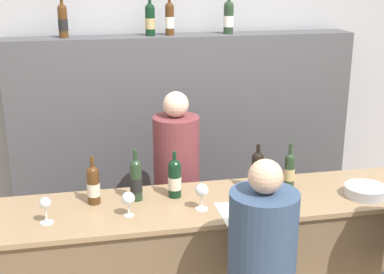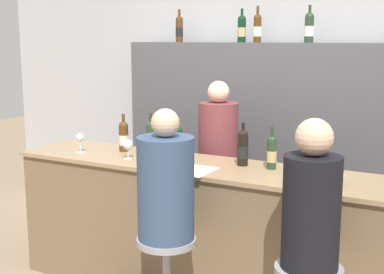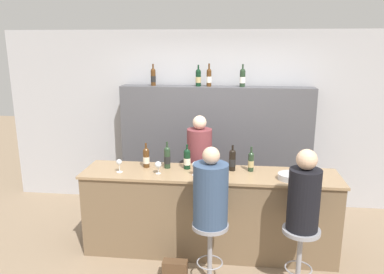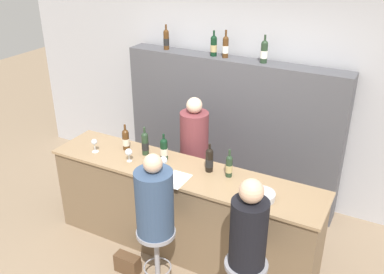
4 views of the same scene
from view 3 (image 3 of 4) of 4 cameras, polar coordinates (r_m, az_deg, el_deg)
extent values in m
plane|color=#8C755B|center=(4.44, 2.25, -18.73)|extent=(16.00, 16.00, 0.00)
cube|color=#B2B2B7|center=(5.60, 3.77, 2.67)|extent=(6.40, 0.05, 2.60)
cube|color=brown|center=(4.46, 2.60, -11.58)|extent=(2.87, 0.58, 0.95)
cube|color=#997A56|center=(4.27, 2.68, -5.64)|extent=(2.91, 0.62, 0.03)
cube|color=#4C4C51|center=(5.48, 3.58, -1.81)|extent=(2.73, 0.28, 1.82)
cylinder|color=#4C2D14|center=(4.45, -6.99, -3.36)|extent=(0.07, 0.07, 0.20)
cylinder|color=beige|center=(4.46, -6.98, -3.48)|extent=(0.08, 0.08, 0.08)
sphere|color=#4C2D14|center=(4.42, -7.03, -2.14)|extent=(0.07, 0.07, 0.07)
cylinder|color=#4C2D14|center=(4.41, -7.05, -1.44)|extent=(0.02, 0.02, 0.08)
cylinder|color=#233823|center=(4.40, -3.79, -3.35)|extent=(0.07, 0.07, 0.22)
cylinder|color=black|center=(4.40, -3.79, -3.49)|extent=(0.07, 0.07, 0.09)
sphere|color=#233823|center=(4.37, -3.82, -1.97)|extent=(0.07, 0.07, 0.07)
cylinder|color=#233823|center=(4.35, -3.83, -1.26)|extent=(0.02, 0.02, 0.08)
cylinder|color=black|center=(4.37, -0.76, -3.60)|extent=(0.08, 0.08, 0.20)
cylinder|color=beige|center=(4.37, -0.76, -3.72)|extent=(0.08, 0.08, 0.08)
sphere|color=black|center=(4.34, -0.77, -2.34)|extent=(0.08, 0.08, 0.08)
cylinder|color=black|center=(4.32, -0.77, -1.66)|extent=(0.02, 0.02, 0.08)
cylinder|color=black|center=(4.33, 6.16, -3.74)|extent=(0.08, 0.08, 0.21)
cylinder|color=black|center=(4.33, 6.16, -3.87)|extent=(0.08, 0.08, 0.09)
sphere|color=black|center=(4.30, 6.20, -2.39)|extent=(0.08, 0.08, 0.08)
cylinder|color=black|center=(4.29, 6.21, -1.73)|extent=(0.02, 0.02, 0.07)
cylinder|color=#233823|center=(4.34, 8.97, -3.93)|extent=(0.07, 0.07, 0.19)
cylinder|color=tan|center=(4.34, 8.96, -4.06)|extent=(0.07, 0.07, 0.08)
sphere|color=#233823|center=(4.31, 9.02, -2.71)|extent=(0.07, 0.07, 0.07)
cylinder|color=#233823|center=(4.30, 9.04, -2.01)|extent=(0.02, 0.02, 0.08)
cylinder|color=#4C2D14|center=(5.41, -5.92, 8.90)|extent=(0.07, 0.07, 0.21)
cylinder|color=black|center=(5.41, -5.92, 8.78)|extent=(0.07, 0.07, 0.08)
sphere|color=#4C2D14|center=(5.40, -5.95, 10.01)|extent=(0.07, 0.07, 0.07)
cylinder|color=#4C2D14|center=(5.40, -5.96, 10.59)|extent=(0.02, 0.02, 0.08)
cylinder|color=black|center=(5.31, 0.97, 8.82)|extent=(0.07, 0.07, 0.20)
cylinder|color=tan|center=(5.31, 0.97, 8.71)|extent=(0.08, 0.08, 0.08)
sphere|color=black|center=(5.30, 0.97, 9.91)|extent=(0.07, 0.07, 0.07)
cylinder|color=black|center=(5.30, 0.97, 10.51)|extent=(0.02, 0.02, 0.08)
cylinder|color=#4C2D14|center=(5.30, 2.60, 8.85)|extent=(0.07, 0.07, 0.21)
cylinder|color=white|center=(5.30, 2.60, 8.74)|extent=(0.07, 0.07, 0.09)
sphere|color=#4C2D14|center=(5.29, 2.61, 10.00)|extent=(0.07, 0.07, 0.07)
cylinder|color=#4C2D14|center=(5.28, 2.62, 10.64)|extent=(0.02, 0.02, 0.09)
cylinder|color=#233823|center=(5.28, 7.70, 8.73)|extent=(0.08, 0.08, 0.21)
cylinder|color=white|center=(5.29, 7.69, 8.61)|extent=(0.08, 0.08, 0.09)
sphere|color=#233823|center=(5.28, 7.74, 9.88)|extent=(0.08, 0.08, 0.08)
cylinder|color=#233823|center=(5.27, 7.76, 10.50)|extent=(0.02, 0.02, 0.08)
cylinder|color=silver|center=(4.36, -10.98, -5.24)|extent=(0.07, 0.07, 0.00)
cylinder|color=silver|center=(4.35, -11.00, -4.67)|extent=(0.01, 0.01, 0.09)
sphere|color=silver|center=(4.32, -11.05, -3.75)|extent=(0.06, 0.06, 0.06)
cylinder|color=silver|center=(4.25, -5.15, -5.55)|extent=(0.06, 0.06, 0.00)
cylinder|color=silver|center=(4.24, -5.16, -5.09)|extent=(0.01, 0.01, 0.07)
sphere|color=silver|center=(4.22, -5.18, -4.22)|extent=(0.08, 0.08, 0.08)
cylinder|color=silver|center=(4.19, 0.53, -5.79)|extent=(0.08, 0.08, 0.00)
cylinder|color=silver|center=(4.17, 0.53, -5.25)|extent=(0.01, 0.01, 0.08)
sphere|color=silver|center=(4.15, 0.54, -4.26)|extent=(0.08, 0.08, 0.08)
cylinder|color=#B7B7BC|center=(4.19, 14.69, -5.85)|extent=(0.26, 0.26, 0.06)
cube|color=white|center=(4.09, 3.11, -6.33)|extent=(0.21, 0.30, 0.00)
cylinder|color=gray|center=(4.02, 2.73, -17.44)|extent=(0.05, 0.05, 0.61)
torus|color=gray|center=(4.07, 2.72, -18.54)|extent=(0.27, 0.27, 0.02)
cylinder|color=gray|center=(3.86, 2.79, -13.34)|extent=(0.37, 0.37, 0.04)
cylinder|color=#334766|center=(3.72, 2.85, -8.76)|extent=(0.35, 0.35, 0.63)
sphere|color=#D8AD8C|center=(3.58, 2.93, -2.85)|extent=(0.17, 0.17, 0.17)
cylinder|color=gray|center=(4.08, 15.98, -17.58)|extent=(0.05, 0.05, 0.61)
torus|color=gray|center=(4.12, 15.89, -18.67)|extent=(0.27, 0.27, 0.02)
cylinder|color=gray|center=(3.92, 16.31, -13.53)|extent=(0.37, 0.37, 0.04)
cylinder|color=black|center=(3.78, 16.65, -9.15)|extent=(0.31, 0.31, 0.61)
sphere|color=#D8AD8C|center=(3.65, 17.10, -3.31)|extent=(0.20, 0.20, 0.20)
cylinder|color=brown|center=(4.96, 1.11, -6.40)|extent=(0.32, 0.32, 1.34)
sphere|color=beige|center=(4.74, 1.16, 2.24)|extent=(0.18, 0.18, 0.18)
cube|color=#513823|center=(4.17, -2.61, -19.54)|extent=(0.26, 0.12, 0.20)
camera|label=1|loc=(1.56, -35.52, 8.60)|focal=50.00mm
camera|label=2|loc=(1.69, 64.48, -13.40)|focal=50.00mm
camera|label=4|loc=(1.90, 76.62, 27.11)|focal=40.00mm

